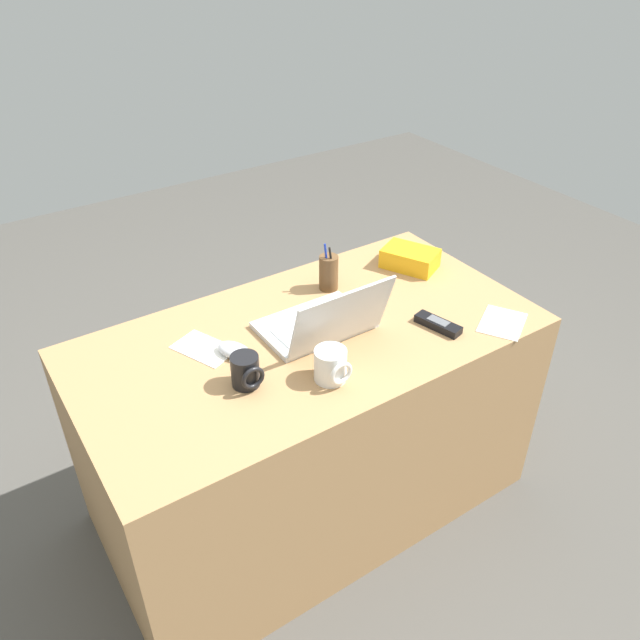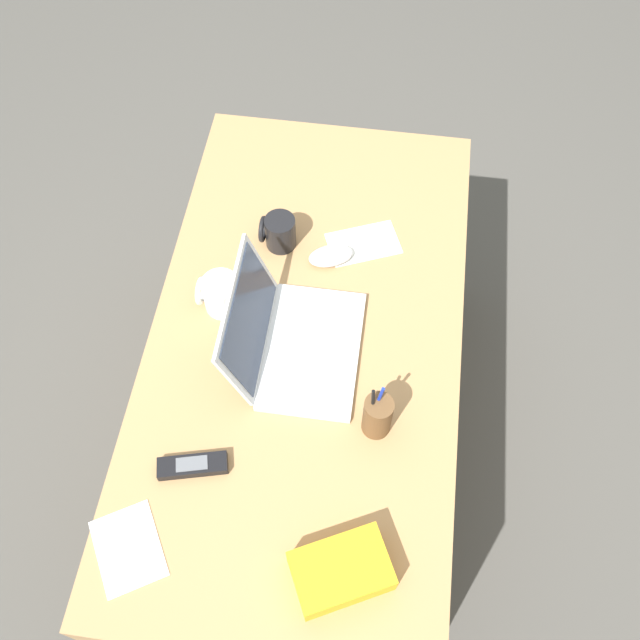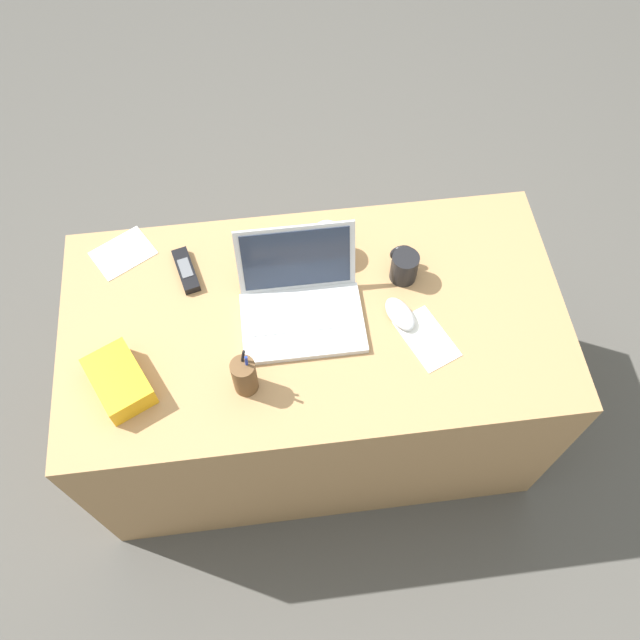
{
  "view_description": "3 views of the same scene",
  "coord_description": "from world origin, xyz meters",
  "px_view_note": "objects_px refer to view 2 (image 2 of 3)",
  "views": [
    {
      "loc": [
        0.81,
        1.28,
        1.79
      ],
      "look_at": [
        -0.02,
        0.03,
        0.78
      ],
      "focal_mm": 35.42,
      "sensor_mm": 36.0,
      "label": 1
    },
    {
      "loc": [
        -0.79,
        -0.15,
        2.16
      ],
      "look_at": [
        0.01,
        -0.03,
        0.78
      ],
      "focal_mm": 39.99,
      "sensor_mm": 36.0,
      "label": 2
    },
    {
      "loc": [
        -0.1,
        -0.91,
        2.27
      ],
      "look_at": [
        0.01,
        -0.04,
        0.76
      ],
      "focal_mm": 37.48,
      "sensor_mm": 36.0,
      "label": 3
    }
  ],
  "objects_px": {
    "computer_mouse": "(331,256)",
    "cordless_phone": "(193,466)",
    "pen_holder": "(377,416)",
    "snack_bag": "(341,571)",
    "coffee_mug_tall": "(220,294)",
    "coffee_mug_white": "(279,232)",
    "laptop": "(292,341)"
  },
  "relations": [
    {
      "from": "cordless_phone",
      "to": "pen_holder",
      "type": "height_order",
      "value": "pen_holder"
    },
    {
      "from": "coffee_mug_white",
      "to": "snack_bag",
      "type": "relative_size",
      "value": 0.5
    },
    {
      "from": "laptop",
      "to": "snack_bag",
      "type": "distance_m",
      "value": 0.51
    },
    {
      "from": "coffee_mug_tall",
      "to": "cordless_phone",
      "type": "xyz_separation_m",
      "value": [
        -0.4,
        -0.02,
        -0.03
      ]
    },
    {
      "from": "laptop",
      "to": "coffee_mug_white",
      "type": "distance_m",
      "value": 0.31
    },
    {
      "from": "computer_mouse",
      "to": "cordless_phone",
      "type": "relative_size",
      "value": 0.74
    },
    {
      "from": "coffee_mug_white",
      "to": "cordless_phone",
      "type": "bearing_deg",
      "value": 172.29
    },
    {
      "from": "coffee_mug_tall",
      "to": "laptop",
      "type": "bearing_deg",
      "value": -117.62
    },
    {
      "from": "laptop",
      "to": "coffee_mug_white",
      "type": "xyz_separation_m",
      "value": [
        0.3,
        0.08,
        0.0
      ]
    },
    {
      "from": "pen_holder",
      "to": "snack_bag",
      "type": "relative_size",
      "value": 0.91
    },
    {
      "from": "laptop",
      "to": "computer_mouse",
      "type": "xyz_separation_m",
      "value": [
        0.26,
        -0.05,
        -0.03
      ]
    },
    {
      "from": "pen_holder",
      "to": "snack_bag",
      "type": "xyz_separation_m",
      "value": [
        -0.32,
        0.04,
        -0.03
      ]
    },
    {
      "from": "pen_holder",
      "to": "snack_bag",
      "type": "height_order",
      "value": "pen_holder"
    },
    {
      "from": "coffee_mug_tall",
      "to": "snack_bag",
      "type": "bearing_deg",
      "value": -148.24
    },
    {
      "from": "laptop",
      "to": "coffee_mug_white",
      "type": "height_order",
      "value": "laptop"
    },
    {
      "from": "computer_mouse",
      "to": "coffee_mug_tall",
      "type": "xyz_separation_m",
      "value": [
        -0.17,
        0.24,
        0.03
      ]
    },
    {
      "from": "computer_mouse",
      "to": "cordless_phone",
      "type": "bearing_deg",
      "value": 136.91
    },
    {
      "from": "computer_mouse",
      "to": "coffee_mug_tall",
      "type": "bearing_deg",
      "value": 102.47
    },
    {
      "from": "coffee_mug_tall",
      "to": "pen_holder",
      "type": "xyz_separation_m",
      "value": [
        -0.26,
        -0.39,
        0.01
      ]
    },
    {
      "from": "cordless_phone",
      "to": "coffee_mug_tall",
      "type": "bearing_deg",
      "value": 3.24
    },
    {
      "from": "pen_holder",
      "to": "cordless_phone",
      "type": "bearing_deg",
      "value": 111.41
    },
    {
      "from": "computer_mouse",
      "to": "pen_holder",
      "type": "height_order",
      "value": "pen_holder"
    },
    {
      "from": "cordless_phone",
      "to": "snack_bag",
      "type": "height_order",
      "value": "snack_bag"
    },
    {
      "from": "coffee_mug_tall",
      "to": "pen_holder",
      "type": "bearing_deg",
      "value": -123.42
    },
    {
      "from": "coffee_mug_tall",
      "to": "pen_holder",
      "type": "height_order",
      "value": "pen_holder"
    },
    {
      "from": "coffee_mug_white",
      "to": "computer_mouse",
      "type": "bearing_deg",
      "value": -103.75
    },
    {
      "from": "cordless_phone",
      "to": "snack_bag",
      "type": "xyz_separation_m",
      "value": [
        -0.17,
        -0.33,
        0.02
      ]
    },
    {
      "from": "coffee_mug_tall",
      "to": "pen_holder",
      "type": "relative_size",
      "value": 0.6
    },
    {
      "from": "snack_bag",
      "to": "pen_holder",
      "type": "bearing_deg",
      "value": -6.62
    },
    {
      "from": "coffee_mug_tall",
      "to": "computer_mouse",
      "type": "bearing_deg",
      "value": -55.16
    },
    {
      "from": "pen_holder",
      "to": "coffee_mug_tall",
      "type": "bearing_deg",
      "value": 56.58
    },
    {
      "from": "coffee_mug_tall",
      "to": "cordless_phone",
      "type": "bearing_deg",
      "value": -176.76
    }
  ]
}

